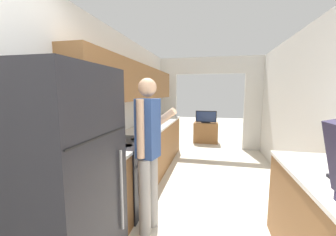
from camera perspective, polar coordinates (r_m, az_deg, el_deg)
wall_left at (r=3.30m, az=-13.40°, el=4.73°), size 0.38×7.56×2.50m
wall_right at (r=2.91m, az=38.63°, el=-0.73°), size 0.06×7.56×2.50m
wall_far_with_doorway at (r=5.80m, az=11.37°, el=6.03°), size 3.14×0.06×2.50m
counter_left at (r=4.18m, az=-4.45°, el=-8.21°), size 0.62×3.76×0.91m
refrigerator at (r=1.84m, az=-27.45°, el=-15.82°), size 0.74×0.79×1.76m
range_oven at (r=2.97m, az=-12.11°, el=-14.87°), size 0.66×0.80×1.05m
person at (r=2.30m, az=-5.54°, el=-9.06°), size 0.55×0.43×1.72m
tv_cabinet at (r=6.50m, az=10.41°, el=-3.98°), size 0.74×0.42×0.62m
television at (r=6.38m, az=10.49°, el=0.29°), size 0.63×0.16×0.37m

